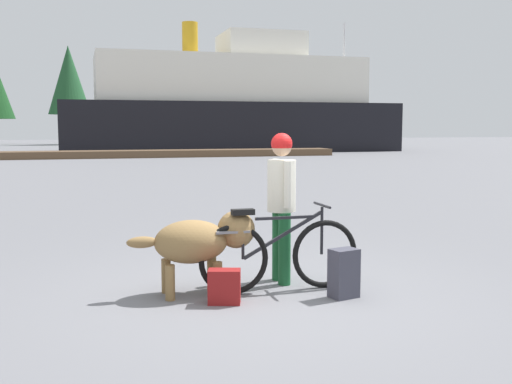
% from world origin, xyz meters
% --- Properties ---
extents(ground_plane, '(160.00, 160.00, 0.00)m').
position_xyz_m(ground_plane, '(0.00, 0.00, 0.00)').
color(ground_plane, slate).
extents(bicycle, '(1.78, 0.44, 0.93)m').
position_xyz_m(bicycle, '(0.20, 0.11, 0.40)').
color(bicycle, black).
rests_on(bicycle, ground_plane).
extents(person_cyclist, '(0.32, 0.53, 1.69)m').
position_xyz_m(person_cyclist, '(0.34, 0.46, 1.01)').
color(person_cyclist, '#19592D').
rests_on(person_cyclist, ground_plane).
extents(dog, '(1.35, 0.53, 0.87)m').
position_xyz_m(dog, '(-0.62, 0.24, 0.57)').
color(dog, olive).
rests_on(dog, ground_plane).
extents(backpack, '(0.32, 0.26, 0.51)m').
position_xyz_m(backpack, '(0.77, -0.30, 0.25)').
color(backpack, '#3F3F4C').
rests_on(backpack, ground_plane).
extents(handbag_pannier, '(0.36, 0.27, 0.35)m').
position_xyz_m(handbag_pannier, '(-0.47, -0.18, 0.17)').
color(handbag_pannier, maroon).
rests_on(handbag_pannier, ground_plane).
extents(dock_pier, '(19.97, 2.01, 0.40)m').
position_xyz_m(dock_pier, '(2.91, 29.31, 0.20)').
color(dock_pier, brown).
rests_on(dock_pier, ground_plane).
extents(ferry_boat, '(23.35, 8.21, 9.00)m').
position_xyz_m(ferry_boat, '(8.64, 36.98, 3.19)').
color(ferry_boat, black).
rests_on(ferry_boat, ground_plane).
extents(sailboat_moored, '(8.44, 2.36, 9.22)m').
position_xyz_m(sailboat_moored, '(16.80, 35.48, 0.49)').
color(sailboat_moored, silver).
rests_on(sailboat_moored, ground_plane).
extents(pine_tree_center, '(4.03, 4.03, 9.49)m').
position_xyz_m(pine_tree_center, '(-2.75, 55.94, 6.20)').
color(pine_tree_center, '#4C331E').
rests_on(pine_tree_center, ground_plane).
extents(pine_tree_far_right, '(3.23, 3.23, 10.32)m').
position_xyz_m(pine_tree_far_right, '(19.21, 57.31, 6.34)').
color(pine_tree_far_right, '#4C331E').
rests_on(pine_tree_far_right, ground_plane).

